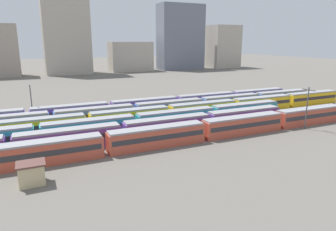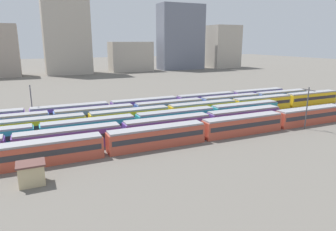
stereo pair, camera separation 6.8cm
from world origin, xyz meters
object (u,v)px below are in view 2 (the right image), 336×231
train_track_3 (203,109)px  signal_hut (31,173)px  train_track_0 (278,120)px  catenary_pole_0 (307,106)px  catenary_pole_1 (31,101)px  train_track_1 (122,132)px  train_track_4 (169,108)px  train_track_5 (145,106)px  train_track_2 (135,123)px

train_track_3 → signal_hut: size_ratio=26.00×
train_track_0 → train_track_3: bearing=121.4°
catenary_pole_0 → catenary_pole_1: bearing=149.0°
train_track_1 → train_track_4: same height
train_track_5 → signal_hut: train_track_5 is taller
train_track_0 → catenary_pole_1: bearing=148.9°
train_track_4 → train_track_2: bearing=-140.6°
train_track_3 → train_track_4: same height
train_track_2 → train_track_5: size_ratio=0.80×
catenary_pole_1 → train_track_2: bearing=-44.2°
signal_hut → train_track_4: bearing=40.0°
train_track_0 → catenary_pole_0: size_ratio=12.32×
train_track_1 → train_track_3: bearing=23.6°
train_track_3 → train_track_4: size_ratio=1.00×
train_track_4 → train_track_5: bearing=132.5°
train_track_5 → catenary_pole_0: catenary_pole_0 is taller
train_track_5 → catenary_pole_1: (-27.21, 3.16, 2.92)m
train_track_4 → train_track_5: size_ratio=1.00×
train_track_0 → train_track_1: same height
train_track_3 → train_track_4: bearing=142.4°
train_track_0 → catenary_pole_0: 6.61m
train_track_3 → train_track_2: bearing=-165.0°
train_track_1 → train_track_2: size_ratio=1.00×
train_track_4 → catenary_pole_1: catenary_pole_1 is taller
train_track_2 → train_track_5: bearing=63.1°
train_track_4 → signal_hut: train_track_4 is taller
train_track_4 → catenary_pole_0: bearing=-47.9°
train_track_1 → signal_hut: bearing=-142.9°
train_track_0 → catenary_pole_0: (5.05, -2.83, 3.20)m
train_track_2 → train_track_3: (19.43, 5.20, 0.00)m
train_track_2 → catenary_pole_0: (34.02, -13.23, 3.20)m
train_track_2 → train_track_4: size_ratio=0.80×
train_track_0 → train_track_5: same height
train_track_2 → catenary_pole_0: bearing=-21.3°
train_track_5 → signal_hut: size_ratio=26.00×
train_track_2 → train_track_3: 20.11m
train_track_5 → train_track_3: bearing=-42.1°
train_track_5 → train_track_4: bearing=-47.5°
train_track_4 → train_track_3: bearing=-37.6°
catenary_pole_1 → train_track_1: bearing=-58.1°
train_track_5 → catenary_pole_1: size_ratio=10.89×
catenary_pole_0 → catenary_pole_1: 62.19m
train_track_4 → train_track_5: same height
signal_hut → train_track_0: bearing=7.8°
train_track_4 → catenary_pole_0: size_ratio=10.25×
train_track_2 → signal_hut: 26.41m
train_track_5 → train_track_1: bearing=-120.6°
train_track_0 → train_track_4: size_ratio=1.20×
signal_hut → train_track_5: bearing=49.4°
catenary_pole_0 → signal_hut: (-54.14, -3.86, -3.55)m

